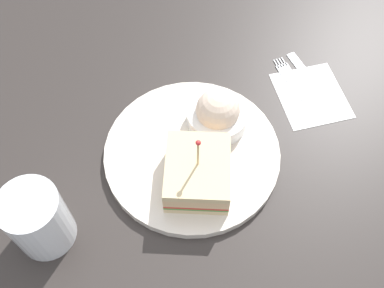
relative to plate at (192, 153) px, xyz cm
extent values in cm
cube|color=#2D2826|center=(0.00, 0.00, -1.70)|extent=(99.20, 99.20, 2.00)
cylinder|color=silver|center=(0.00, 0.00, 0.00)|extent=(26.07, 26.07, 1.40)
cube|color=beige|center=(4.04, 2.80, 1.26)|extent=(12.90, 12.11, 1.12)
cube|color=#478438|center=(4.04, 2.80, 2.02)|extent=(12.90, 12.11, 0.40)
cube|color=red|center=(4.04, 2.80, 2.47)|extent=(12.90, 12.11, 0.50)
cube|color=#E0B784|center=(4.04, 2.80, 3.60)|extent=(12.90, 12.11, 1.75)
cube|color=beige|center=(4.04, 2.80, 5.03)|extent=(12.90, 12.11, 1.12)
cylinder|color=tan|center=(4.04, 2.80, 7.99)|extent=(0.30, 0.30, 5.92)
sphere|color=red|center=(4.04, 2.80, 10.96)|extent=(0.70, 0.70, 0.70)
cylinder|color=white|center=(-6.29, 1.21, 2.05)|extent=(9.11, 9.11, 2.70)
sphere|color=beige|center=(-6.29, 1.21, 3.98)|extent=(6.56, 6.56, 6.56)
cylinder|color=beige|center=(19.54, -12.31, 3.07)|extent=(6.81, 6.81, 7.53)
cylinder|color=white|center=(19.54, -12.31, 4.38)|extent=(7.74, 7.74, 10.16)
cube|color=white|center=(-18.63, 12.59, -0.62)|extent=(15.72, 15.57, 0.15)
cube|color=silver|center=(-17.43, 11.49, -0.52)|extent=(6.02, 6.30, 0.35)
cube|color=silver|center=(-21.46, 7.24, -0.52)|extent=(4.07, 4.13, 0.35)
cube|color=silver|center=(-23.52, 6.17, -0.52)|extent=(1.51, 1.57, 0.35)
cube|color=silver|center=(-23.16, 5.82, -0.52)|extent=(1.51, 1.57, 0.35)
cube|color=silver|center=(-22.80, 5.48, -0.52)|extent=(1.51, 1.57, 0.35)
cube|color=silver|center=(-22.43, 5.13, -0.52)|extent=(1.51, 1.57, 0.35)
cube|color=silver|center=(-19.83, 13.70, -0.52)|extent=(5.63, 6.68, 0.35)
cube|color=silver|center=(-23.56, 9.15, -0.52)|extent=(5.60, 6.36, 0.24)
camera|label=1|loc=(30.93, 14.92, 59.11)|focal=42.97mm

